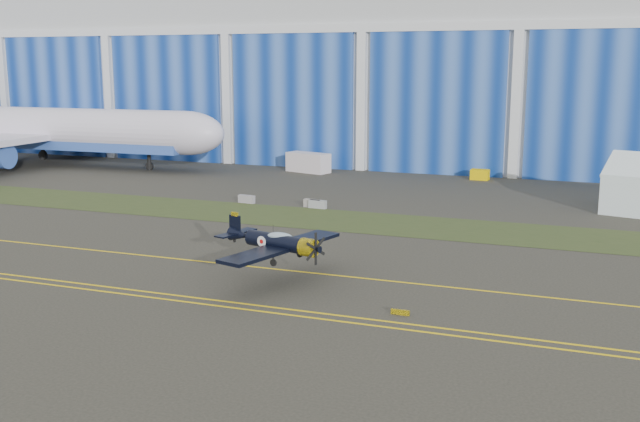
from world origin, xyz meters
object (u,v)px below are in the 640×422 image
at_px(warbird, 276,242).
at_px(jetliner, 33,83).
at_px(tug, 480,175).
at_px(shipping_container, 308,162).

relative_size(warbird, jetliner, 0.18).
bearing_deg(tug, warbird, -93.74).
relative_size(shipping_container, tug, 2.67).
bearing_deg(warbird, tug, 99.02).
bearing_deg(jetliner, shipping_container, 7.94).
relative_size(warbird, tug, 5.59).
relative_size(jetliner, tug, 30.41).
bearing_deg(jetliner, tug, 5.85).
height_order(warbird, jetliner, jetliner).
distance_m(jetliner, tug, 69.03).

